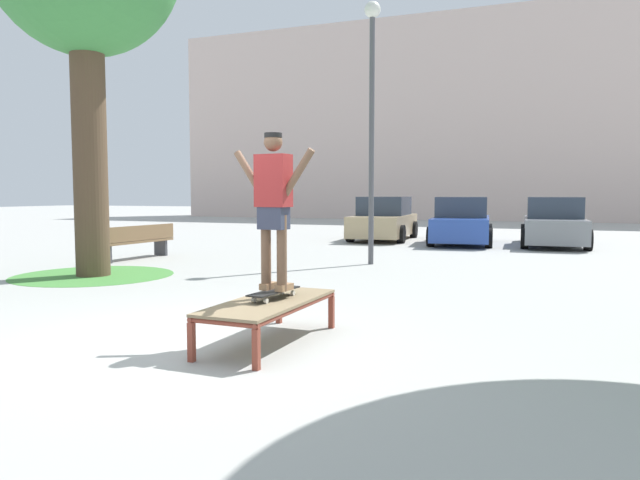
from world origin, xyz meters
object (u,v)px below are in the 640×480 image
car_grey (554,223)px  light_post (372,94)px  park_bench (136,241)px  car_blue (461,222)px  skate_box (269,305)px  skateboard (274,292)px  skater (274,200)px  car_tan (384,220)px

car_grey → light_post: light_post is taller
park_bench → car_grey: bearing=39.1°
car_blue → park_bench: bearing=-132.1°
skate_box → car_grey: car_grey is taller
skateboard → skater: 0.99m
skateboard → skater: bearing=83.9°
skateboard → car_tan: 14.56m
light_post → car_grey: bearing=59.7°
car_grey → light_post: 8.34m
skater → car_blue: size_ratio=0.39×
skater → car_grey: bearing=78.2°
skate_box → car_tan: bearing=100.3°
skater → car_grey: (2.89, 13.84, -0.84)m
car_tan → light_post: (1.63, -7.15, 3.13)m
skateboard → light_post: bearing=98.0°
car_tan → light_post: bearing=-77.2°
skater → car_blue: 13.62m
car_tan → skateboard: bearing=-79.6°
car_blue → light_post: 7.25m
skate_box → car_grey: 14.26m
skateboard → skater: skater is taller
car_tan → park_bench: car_tan is taller
skate_box → car_blue: 13.72m
skate_box → light_post: bearing=97.9°
car_blue → light_post: bearing=-100.0°
car_blue → park_bench: (-6.79, -7.51, -0.24)m
skateboard → light_post: light_post is taller
car_tan → light_post: 7.98m
car_blue → park_bench: car_blue is taller
skate_box → skater: size_ratio=1.13×
light_post → car_blue: bearing=80.0°
skate_box → light_post: 8.10m
skater → car_blue: (0.13, 13.60, -0.84)m
skateboard → light_post: 7.95m
skater → car_tan: skater is taller
car_tan → car_grey: size_ratio=1.01×
park_bench → car_blue: bearing=47.9°
car_blue → skater: bearing=-90.5°
skateboard → park_bench: size_ratio=0.34×
car_tan → light_post: size_ratio=0.74×
skateboard → car_blue: bearing=89.5°
skate_box → park_bench: park_bench is taller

